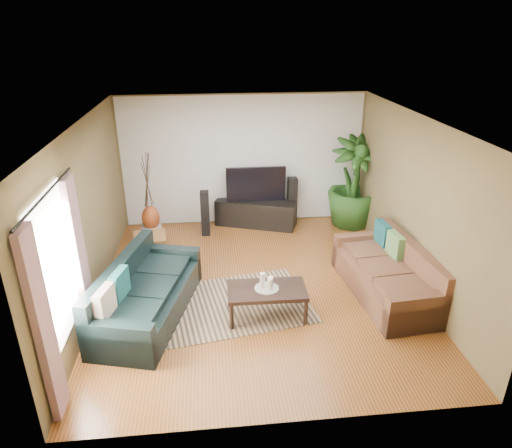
{
  "coord_description": "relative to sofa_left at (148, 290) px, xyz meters",
  "views": [
    {
      "loc": [
        -0.7,
        -6.33,
        3.97
      ],
      "look_at": [
        0.0,
        0.2,
        1.05
      ],
      "focal_mm": 32.0,
      "sensor_mm": 36.0,
      "label": 1
    }
  ],
  "objects": [
    {
      "name": "backwall_panel",
      "position": [
        1.66,
        3.32,
        0.93
      ],
      "size": [
        4.9,
        0.0,
        4.9
      ],
      "primitive_type": "plane",
      "rotation": [
        1.57,
        0.0,
        0.0
      ],
      "color": "white",
      "rests_on": "ground"
    },
    {
      "name": "wall_front",
      "position": [
        1.66,
        -2.17,
        0.93
      ],
      "size": [
        5.0,
        0.0,
        5.0
      ],
      "primitive_type": "plane",
      "rotation": [
        -1.57,
        0.0,
        0.0
      ],
      "color": "brown",
      "rests_on": "ground"
    },
    {
      "name": "candle_tall",
      "position": [
        1.65,
        -0.17,
        0.17
      ],
      "size": [
        0.07,
        0.07,
        0.23
      ],
      "primitive_type": "cylinder",
      "color": "#F4E4CE",
      "rests_on": "candle_tray"
    },
    {
      "name": "curtain_far",
      "position": [
        -0.77,
        -0.27,
        0.72
      ],
      "size": [
        0.08,
        0.35,
        2.2
      ],
      "primitive_type": "cube",
      "color": "gray",
      "rests_on": "ground"
    },
    {
      "name": "sofa_right",
      "position": [
        3.64,
        0.19,
        0.0
      ],
      "size": [
        1.16,
        2.23,
        0.85
      ],
      "primitive_type": "cube",
      "rotation": [
        0.0,
        0.0,
        -1.48
      ],
      "color": "brown",
      "rests_on": "floor"
    },
    {
      "name": "curtain_rod",
      "position": [
        -0.77,
        -1.02,
        1.87
      ],
      "size": [
        0.03,
        1.9,
        0.03
      ],
      "primitive_type": "cylinder",
      "rotation": [
        1.57,
        0.0,
        0.0
      ],
      "color": "black",
      "rests_on": "ground"
    },
    {
      "name": "candle_mid",
      "position": [
        1.75,
        -0.24,
        0.14
      ],
      "size": [
        0.07,
        0.07,
        0.17
      ],
      "primitive_type": "cylinder",
      "color": "#F1E1CC",
      "rests_on": "candle_tray"
    },
    {
      "name": "potted_plant",
      "position": [
        3.91,
        2.9,
        0.52
      ],
      "size": [
        1.08,
        1.08,
        1.88
      ],
      "primitive_type": "imported",
      "rotation": [
        0.0,
        0.0,
        0.03
      ],
      "color": "#1E4617",
      "rests_on": "floor"
    },
    {
      "name": "candle_tray",
      "position": [
        1.71,
        -0.2,
        0.05
      ],
      "size": [
        0.35,
        0.35,
        0.02
      ],
      "primitive_type": "cylinder",
      "color": "#999A94",
      "rests_on": "coffee_table"
    },
    {
      "name": "television",
      "position": [
        1.9,
        3.08,
        0.49
      ],
      "size": [
        1.22,
        0.07,
        0.72
      ],
      "primitive_type": "cube",
      "color": "black",
      "rests_on": "tv_stand"
    },
    {
      "name": "curtain_near",
      "position": [
        -0.77,
        -1.77,
        0.72
      ],
      "size": [
        0.08,
        0.35,
        2.2
      ],
      "primitive_type": "cube",
      "color": "gray",
      "rests_on": "ground"
    },
    {
      "name": "window_pane",
      "position": [
        -0.82,
        -1.02,
        0.97
      ],
      "size": [
        0.0,
        1.8,
        1.8
      ],
      "primitive_type": "plane",
      "rotation": [
        1.57,
        0.0,
        1.57
      ],
      "color": "white",
      "rests_on": "ground"
    },
    {
      "name": "side_table",
      "position": [
        -0.12,
        1.54,
        -0.14
      ],
      "size": [
        0.61,
        0.61,
        0.57
      ],
      "primitive_type": "cube",
      "rotation": [
        0.0,
        0.0,
        0.13
      ],
      "color": "olive",
      "rests_on": "floor"
    },
    {
      "name": "vase",
      "position": [
        -0.19,
        2.42,
        0.12
      ],
      "size": [
        0.34,
        0.34,
        0.48
      ],
      "primitive_type": "ellipsoid",
      "color": "brown",
      "rests_on": "pedestal"
    },
    {
      "name": "coffee_table",
      "position": [
        1.71,
        -0.2,
        -0.19
      ],
      "size": [
        1.14,
        0.64,
        0.46
      ],
      "primitive_type": "cube",
      "rotation": [
        0.0,
        0.0,
        -0.02
      ],
      "color": "black",
      "rests_on": "floor"
    },
    {
      "name": "pedestal",
      "position": [
        -0.19,
        2.42,
        -0.24
      ],
      "size": [
        0.42,
        0.42,
        0.37
      ],
      "primitive_type": "cube",
      "rotation": [
        0.0,
        0.0,
        0.15
      ],
      "color": "#959592",
      "rests_on": "floor"
    },
    {
      "name": "area_rug",
      "position": [
        1.24,
        0.14,
        -0.42
      ],
      "size": [
        2.52,
        1.98,
        0.01
      ],
      "primitive_type": "cube",
      "rotation": [
        0.0,
        0.0,
        0.17
      ],
      "color": "#A3835F",
      "rests_on": "floor"
    },
    {
      "name": "speaker_right",
      "position": [
        2.66,
        3.08,
        0.09
      ],
      "size": [
        0.19,
        0.21,
        1.03
      ],
      "primitive_type": "cube",
      "rotation": [
        0.0,
        0.0,
        0.04
      ],
      "color": "black",
      "rests_on": "floor"
    },
    {
      "name": "wall_back",
      "position": [
        1.66,
        3.33,
        0.93
      ],
      "size": [
        5.0,
        0.0,
        5.0
      ],
      "primitive_type": "plane",
      "rotation": [
        1.57,
        0.0,
        0.0
      ],
      "color": "brown",
      "rests_on": "ground"
    },
    {
      "name": "floor",
      "position": [
        1.66,
        0.58,
        -0.42
      ],
      "size": [
        5.5,
        5.5,
        0.0
      ],
      "primitive_type": "plane",
      "color": "brown",
      "rests_on": "ground"
    },
    {
      "name": "tv_stand",
      "position": [
        1.9,
        3.08,
        -0.15
      ],
      "size": [
        1.74,
        1.03,
        0.56
      ],
      "primitive_type": "cube",
      "rotation": [
        0.0,
        0.0,
        -0.34
      ],
      "color": "black",
      "rests_on": "floor"
    },
    {
      "name": "plant_pot",
      "position": [
        3.91,
        2.9,
        -0.29
      ],
      "size": [
        0.35,
        0.35,
        0.27
      ],
      "primitive_type": "cylinder",
      "color": "black",
      "rests_on": "floor"
    },
    {
      "name": "wall_right",
      "position": [
        4.16,
        0.58,
        0.92
      ],
      "size": [
        0.0,
        5.5,
        5.5
      ],
      "primitive_type": "plane",
      "rotation": [
        1.57,
        0.0,
        -1.57
      ],
      "color": "brown",
      "rests_on": "ground"
    },
    {
      "name": "wall_left",
      "position": [
        -0.84,
        0.58,
        0.92
      ],
      "size": [
        0.0,
        5.5,
        5.5
      ],
      "primitive_type": "plane",
      "rotation": [
        1.57,
        0.0,
        1.57
      ],
      "color": "brown",
      "rests_on": "ground"
    },
    {
      "name": "candle_short",
      "position": [
        1.78,
        -0.14,
        0.13
      ],
      "size": [
        0.07,
        0.07,
        0.14
      ],
      "primitive_type": "cylinder",
      "color": "beige",
      "rests_on": "candle_tray"
    },
    {
      "name": "sofa_left",
      "position": [
        0.0,
        0.0,
        0.0
      ],
      "size": [
        1.51,
        2.43,
        0.85
      ],
      "primitive_type": "cube",
      "rotation": [
        0.0,
        0.0,
        1.31
      ],
      "color": "black",
      "rests_on": "floor"
    },
    {
      "name": "ceiling",
      "position": [
        1.66,
        0.58,
        2.28
      ],
      "size": [
        5.5,
        5.5,
        0.0
      ],
      "primitive_type": "plane",
      "rotation": [
        3.14,
        0.0,
        0.0
      ],
      "color": "white",
      "rests_on": "ground"
    },
    {
      "name": "speaker_left",
      "position": [
        0.84,
        2.72,
        0.04
      ],
      "size": [
        0.17,
        0.19,
        0.93
      ],
      "primitive_type": "cube",
      "rotation": [
        0.0,
        0.0,
        -0.04
      ],
      "color": "black",
      "rests_on": "floor"
    }
  ]
}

